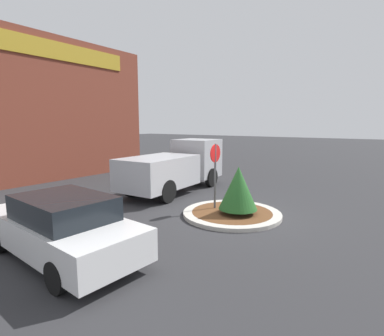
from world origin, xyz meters
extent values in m
plane|color=#2D2D30|center=(0.00, 0.00, 0.00)|extent=(120.00, 120.00, 0.00)
cylinder|color=#BCB7AD|center=(0.00, 0.00, 0.06)|extent=(3.23, 3.23, 0.12)
cylinder|color=brown|center=(0.00, 0.00, 0.06)|extent=(2.64, 2.64, 0.12)
cylinder|color=#4C4C51|center=(0.08, 0.71, 1.17)|extent=(0.07, 0.07, 2.35)
cylinder|color=#B71414|center=(0.08, 0.71, 2.02)|extent=(0.62, 0.03, 0.62)
cylinder|color=brown|center=(-0.03, -0.23, 0.20)|extent=(0.08, 0.08, 0.15)
cone|color=#235623|center=(-0.03, -0.23, 0.97)|extent=(1.25, 1.25, 1.38)
cube|color=#B2B2B7|center=(3.66, 3.91, 1.32)|extent=(1.93, 2.02, 1.84)
cube|color=#B2B2B7|center=(0.58, 3.74, 1.04)|extent=(3.53, 2.21, 1.26)
cube|color=black|center=(4.30, 3.95, 1.65)|extent=(0.14, 1.71, 0.65)
cylinder|color=black|center=(3.43, 4.83, 0.45)|extent=(0.91, 0.27, 0.90)
cylinder|color=black|center=(3.54, 2.98, 0.45)|extent=(0.91, 0.27, 0.90)
cylinder|color=black|center=(-0.09, 4.62, 0.45)|extent=(0.91, 0.27, 0.90)
cylinder|color=black|center=(0.01, 2.77, 0.45)|extent=(0.91, 0.27, 0.90)
cube|color=brown|center=(0.89, 13.42, 3.76)|extent=(10.54, 6.00, 7.52)
cube|color=#B28E23|center=(0.89, 10.39, 6.71)|extent=(7.38, 0.08, 0.90)
cube|color=silver|center=(-5.01, 1.71, 0.60)|extent=(2.04, 4.57, 0.68)
cube|color=black|center=(-5.02, 1.49, 1.20)|extent=(1.68, 2.24, 0.52)
cylinder|color=black|center=(-4.11, 3.04, 0.31)|extent=(0.23, 0.62, 0.61)
cylinder|color=black|center=(-5.90, 0.39, 0.31)|extent=(0.23, 0.62, 0.61)
cylinder|color=black|center=(-4.30, 0.28, 0.31)|extent=(0.23, 0.62, 0.61)
camera|label=1|loc=(-8.57, -4.46, 3.01)|focal=28.00mm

